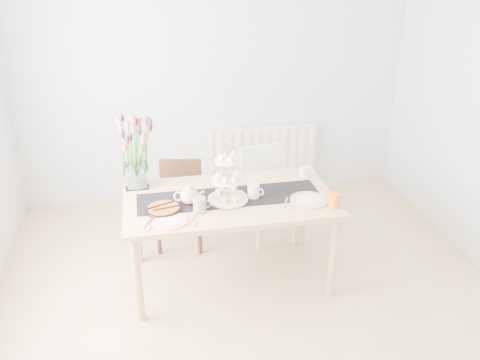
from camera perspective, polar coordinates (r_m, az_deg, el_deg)
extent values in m
plane|color=tan|center=(3.81, 2.51, -16.36)|extent=(4.50, 4.50, 0.00)
plane|color=silver|center=(5.22, -3.00, 11.51)|extent=(4.00, 0.00, 4.00)
cube|color=white|center=(5.51, 2.45, 2.98)|extent=(1.20, 0.08, 0.60)
cube|color=tan|center=(3.91, -1.22, -2.23)|extent=(1.60, 0.90, 0.04)
cylinder|color=tan|center=(3.74, -11.43, -10.93)|extent=(0.06, 0.06, 0.71)
cylinder|color=tan|center=(3.96, 10.39, -8.59)|extent=(0.06, 0.06, 0.71)
cylinder|color=tan|center=(4.38, -11.53, -5.13)|extent=(0.06, 0.06, 0.71)
cylinder|color=tan|center=(4.57, 7.08, -3.44)|extent=(0.06, 0.06, 0.71)
cube|color=#381E14|center=(4.58, -6.73, -2.90)|extent=(0.44, 0.44, 0.04)
cube|color=#381E14|center=(4.64, -6.65, 0.26)|extent=(0.38, 0.11, 0.36)
cylinder|color=#381E14|center=(4.55, -9.10, -6.21)|extent=(0.04, 0.04, 0.36)
cylinder|color=#381E14|center=(4.51, -4.55, -6.25)|extent=(0.04, 0.04, 0.36)
cylinder|color=#381E14|center=(4.86, -8.52, -4.01)|extent=(0.04, 0.04, 0.36)
cylinder|color=#381E14|center=(4.82, -4.27, -4.02)|extent=(0.04, 0.04, 0.36)
cube|color=silver|center=(4.62, 3.33, -1.82)|extent=(0.49, 0.49, 0.04)
cube|color=silver|center=(4.68, 2.43, 1.59)|extent=(0.42, 0.11, 0.40)
cylinder|color=silver|center=(4.52, 2.11, -5.73)|extent=(0.04, 0.04, 0.41)
cylinder|color=silver|center=(4.66, 6.20, -4.88)|extent=(0.04, 0.04, 0.41)
cylinder|color=silver|center=(4.81, 0.42, -3.68)|extent=(0.04, 0.04, 0.41)
cylinder|color=silver|center=(4.94, 4.31, -2.94)|extent=(0.04, 0.04, 0.41)
cube|color=black|center=(3.90, -1.22, -1.91)|extent=(1.40, 0.35, 0.01)
cube|color=silver|center=(4.12, -11.54, 0.49)|extent=(0.18, 0.18, 0.18)
cylinder|color=gold|center=(3.75, -1.37, 0.75)|extent=(0.01, 0.01, 0.45)
cylinder|color=white|center=(3.84, -1.34, -2.11)|extent=(0.31, 0.31, 0.01)
cylinder|color=white|center=(3.77, -1.37, 0.04)|extent=(0.25, 0.25, 0.01)
cylinder|color=white|center=(3.71, -1.39, 2.19)|extent=(0.19, 0.19, 0.01)
cylinder|color=white|center=(4.25, 7.26, 0.86)|extent=(0.12, 0.12, 0.09)
cylinder|color=black|center=(3.74, -8.58, -3.30)|extent=(0.26, 0.26, 0.02)
cylinder|color=#D84B1E|center=(3.73, -8.60, -3.09)|extent=(0.23, 0.23, 0.01)
cylinder|color=gray|center=(3.68, -4.56, -2.80)|extent=(0.09, 0.09, 0.11)
cylinder|color=white|center=(3.87, 1.52, -1.30)|extent=(0.12, 0.12, 0.11)
cylinder|color=orange|center=(3.81, 10.57, -2.26)|extent=(0.12, 0.12, 0.10)
cylinder|color=white|center=(3.59, -7.83, -4.61)|extent=(0.31, 0.31, 0.01)
cylinder|color=silver|center=(3.87, 7.72, -2.28)|extent=(0.37, 0.37, 0.01)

